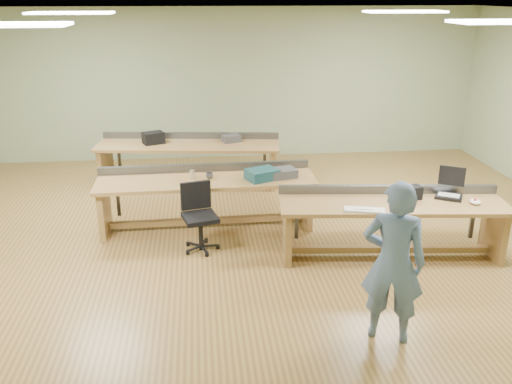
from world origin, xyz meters
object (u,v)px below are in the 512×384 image
Objects in this scene: camera_bag at (411,193)px; parts_bin_teal at (262,174)px; workbench_back at (189,154)px; drinks_can at (192,174)px; workbench_mid at (206,190)px; mug at (209,176)px; workbench_front at (391,216)px; laptop_base at (449,197)px; person at (393,263)px; parts_bin_grey at (280,173)px; task_chair at (200,226)px.

camera_bag is 0.60× the size of parts_bin_teal.
workbench_back is 1.95m from drinks_can.
mug is at bearing -26.03° from workbench_mid.
workbench_front is 23.48× the size of drinks_can.
laptop_base is at bearing -23.22° from parts_bin_teal.
parts_bin_grey is at bearing -54.36° from person.
task_chair reaches higher than drinks_can.
camera_bag is 1.86m from parts_bin_grey.
parts_bin_grey reaches higher than workbench_back.
drinks_can is (-0.99, 0.15, -0.01)m from parts_bin_teal.
parts_bin_grey reaches higher than mug.
workbench_front is 2.51m from task_chair.
parts_bin_grey is (1.33, -2.01, 0.25)m from workbench_back.
parts_bin_teal is at bearing -173.24° from laptop_base.
parts_bin_grey is (1.07, -0.07, 0.25)m from workbench_mid.
person is at bearing -56.85° from drinks_can.
person is 3.36m from mug.
person reaches higher than drinks_can.
workbench_back is 26.13× the size of drinks_can.
workbench_front is 0.80m from laptop_base.
workbench_mid is 1.88× the size of person.
drinks_can reaches higher than workbench_mid.
mug is at bearing 177.12° from parts_bin_grey.
person is at bearing -71.53° from parts_bin_teal.
task_chair reaches higher than workbench_mid.
workbench_back is at bearing -45.04° from person.
parts_bin_grey is at bearing -49.17° from workbench_back.
person is at bearing -60.57° from workbench_mid.
workbench_back is 3.63× the size of task_chair.
workbench_back is 7.74× the size of parts_bin_teal.
task_chair is at bearing -27.50° from person.
task_chair is 8.32× the size of mug.
mug is (0.32, -1.95, 0.23)m from workbench_back.
parts_bin_teal reaches higher than laptop_base.
camera_bag is at bearing -24.27° from workbench_mid.
workbench_back is at bearing 99.26° from mug.
laptop_base is (3.11, -1.14, 0.21)m from workbench_mid.
drinks_can is (-0.25, 0.03, 0.02)m from mug.
workbench_mid is at bearing -170.12° from laptop_base.
workbench_mid and workbench_back have the same top height.
laptop_base is at bearing -21.08° from workbench_mid.
person is at bearing -64.38° from task_chair.
workbench_mid is at bearing -36.89° from person.
workbench_mid is at bearing -74.89° from workbench_back.
workbench_mid is 0.78m from task_chair.
workbench_mid is at bearing 154.95° from mug.
task_chair reaches higher than laptop_base.
person is 5.06× the size of laptop_base.
parts_bin_grey is at bearing 144.72° from workbench_front.
person is 3.51m from drinks_can.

